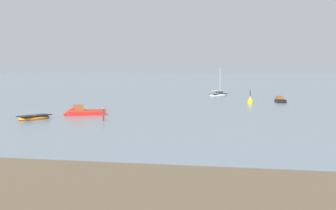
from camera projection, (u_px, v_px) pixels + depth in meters
name	position (u px, v px, depth m)	size (l,w,h in m)	color
motorboat_moored_1	(81.00, 113.00, 65.36)	(5.30, 4.02, 1.93)	red
rowboat_moored_0	(34.00, 118.00, 60.23)	(3.01, 4.57, 0.68)	orange
motorboat_moored_2	(280.00, 101.00, 89.32)	(2.14, 4.32, 1.57)	black
sailboat_moored_0	(219.00, 95.00, 107.39)	(4.02, 5.32, 5.84)	white
channel_buoy	(250.00, 101.00, 85.51)	(0.90, 0.90, 2.30)	gold
mooring_post_near	(103.00, 114.00, 58.69)	(0.22, 0.22, 1.62)	#4E3323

